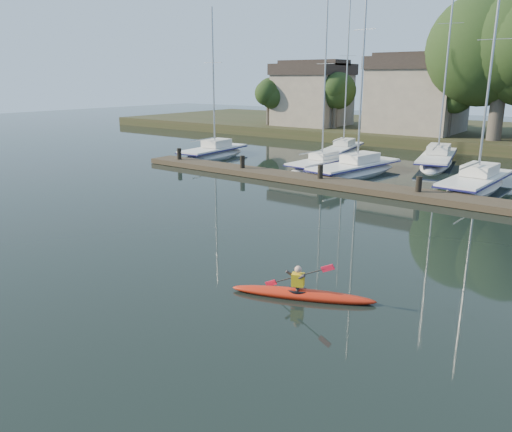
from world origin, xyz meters
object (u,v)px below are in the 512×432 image
Objects in this scene: sailboat_0 at (213,158)px; sailboat_5 at (342,154)px; sailboat_1 at (320,169)px; sailboat_6 at (436,165)px; sailboat_2 at (354,176)px; kayak at (302,292)px; dock at (366,188)px; sailboat_3 at (475,191)px.

sailboat_0 is 11.14m from sailboat_5.
sailboat_5 is at bearing 109.75° from sailboat_1.
sailboat_1 is (9.78, 0.62, 0.04)m from sailboat_0.
sailboat_2 is at bearing -124.82° from sailboat_6.
sailboat_0 is 1.04× the size of sailboat_1.
sailboat_2 is 0.93× the size of sailboat_6.
sailboat_0 is 9.80m from sailboat_1.
kayak is 20.66m from sailboat_2.
sailboat_2 is at bearing 89.07° from kayak.
sailboat_1 is at bearing 179.87° from sailboat_2.
sailboat_6 is (3.14, 7.45, -0.00)m from sailboat_2.
sailboat_5 is at bearing 92.38° from kayak.
sailboat_6 is at bearing 21.31° from sailboat_0.
sailboat_2 is at bearing 122.60° from dock.
sailboat_6 is (-4.68, 7.61, 0.02)m from sailboat_3.
kayak reaches higher than dock.
sailboat_1 reaches higher than kayak.
sailboat_5 is 0.80× the size of sailboat_6.
dock is at bearing -37.39° from sailboat_1.
sailboat_3 is at bearing -4.23° from sailboat_0.
sailboat_2 reaches higher than sailboat_5.
sailboat_1 is at bearing 138.70° from dock.
sailboat_5 reaches higher than dock.
kayak is at bearing -46.93° from sailboat_0.
sailboat_1 is 0.78× the size of sailboat_2.
sailboat_1 is 10.83m from sailboat_3.
sailboat_2 is (12.77, 0.09, 0.01)m from sailboat_0.
sailboat_5 is at bearing 164.25° from sailboat_6.
sailboat_3 is (20.60, -0.06, -0.00)m from sailboat_0.
sailboat_2 reaches higher than sailboat_0.
kayak is at bearing -58.13° from sailboat_2.
dock is (-4.68, 14.35, 0.04)m from kayak.
kayak is 15.09m from dock.
sailboat_0 is at bearing -169.76° from sailboat_2.
kayak is 19.00m from sailboat_3.
sailboat_2 is at bearing -6.05° from sailboat_1.
kayak is at bearing -92.14° from sailboat_6.
dock is 5.71m from sailboat_2.
sailboat_1 is at bearing -84.71° from sailboat_5.
dock is 2.15× the size of sailboat_2.
sailboat_3 is at bearing -70.35° from sailboat_6.
sailboat_3 is 8.93m from sailboat_6.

